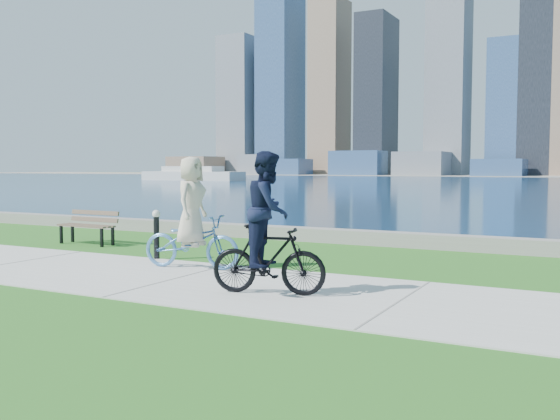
# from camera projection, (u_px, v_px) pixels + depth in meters

# --- Properties ---
(ground) EXTENTS (320.00, 320.00, 0.00)m
(ground) POSITION_uv_depth(u_px,v_px,m) (175.00, 280.00, 10.84)
(ground) COLOR #1E5717
(ground) RESTS_ON ground
(concrete_path) EXTENTS (80.00, 3.50, 0.02)m
(concrete_path) POSITION_uv_depth(u_px,v_px,m) (175.00, 279.00, 10.84)
(concrete_path) COLOR #AAAAA5
(concrete_path) RESTS_ON ground
(seawall) EXTENTS (90.00, 0.50, 0.35)m
(seawall) POSITION_uv_depth(u_px,v_px,m) (321.00, 235.00, 16.30)
(seawall) COLOR slate
(seawall) RESTS_ON ground
(bay_water) EXTENTS (320.00, 131.00, 0.01)m
(bay_water) POSITION_uv_depth(u_px,v_px,m) (546.00, 183.00, 74.35)
(bay_water) COLOR #0B2A4B
(bay_water) RESTS_ON ground
(city_skyline) EXTENTS (178.89, 23.13, 76.00)m
(city_skyline) POSITION_uv_depth(u_px,v_px,m) (543.00, 67.00, 127.19)
(city_skyline) COLOR #775E49
(city_skyline) RESTS_ON ground
(ferry_near) EXTENTS (14.79, 4.23, 2.01)m
(ferry_near) POSITION_uv_depth(u_px,v_px,m) (193.00, 175.00, 87.03)
(ferry_near) COLOR silver
(ferry_near) RESTS_ON ground
(park_bench) EXTENTS (1.65, 0.62, 0.84)m
(park_bench) POSITION_uv_depth(u_px,v_px,m) (89.00, 224.00, 15.78)
(park_bench) COLOR black
(park_bench) RESTS_ON ground
(bollard_lamp) EXTENTS (0.17, 0.17, 1.05)m
(bollard_lamp) POSITION_uv_depth(u_px,v_px,m) (156.00, 231.00, 13.14)
(bollard_lamp) COLOR black
(bollard_lamp) RESTS_ON ground
(cyclist_woman) EXTENTS (1.01, 2.04, 2.13)m
(cyclist_woman) POSITION_uv_depth(u_px,v_px,m) (191.00, 227.00, 11.90)
(cyclist_woman) COLOR #4E85BF
(cyclist_woman) RESTS_ON ground
(cyclist_man) EXTENTS (0.92, 1.84, 2.18)m
(cyclist_man) POSITION_uv_depth(u_px,v_px,m) (268.00, 235.00, 9.44)
(cyclist_man) COLOR black
(cyclist_man) RESTS_ON ground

